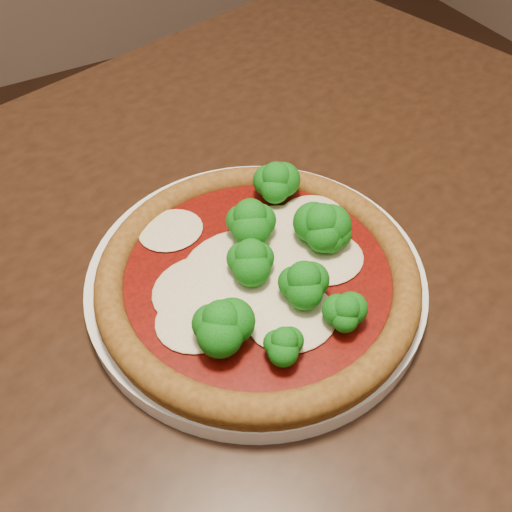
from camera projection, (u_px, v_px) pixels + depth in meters
dining_table at (239, 377)px, 0.55m from camera, size 1.32×1.13×0.75m
plate at (256, 280)px, 0.50m from camera, size 0.29×0.29×0.02m
pizza at (261, 271)px, 0.47m from camera, size 0.27×0.27×0.06m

